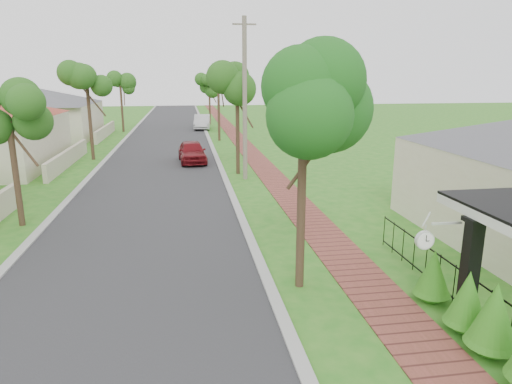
{
  "coord_description": "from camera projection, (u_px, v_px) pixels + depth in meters",
  "views": [
    {
      "loc": [
        -1.38,
        -9.26,
        5.37
      ],
      "look_at": [
        0.95,
        5.8,
        1.5
      ],
      "focal_mm": 32.0,
      "sensor_mm": 36.0,
      "label": 1
    }
  ],
  "objects": [
    {
      "name": "hedge_row",
      "position": [
        487.0,
        312.0,
        9.09
      ],
      "size": [
        0.89,
        4.28,
        2.15
      ],
      "color": "#1E6614",
      "rests_on": "ground"
    },
    {
      "name": "ground",
      "position": [
        254.0,
        319.0,
        10.39
      ],
      "size": [
        160.0,
        160.0,
        0.0
      ],
      "primitive_type": "plane",
      "color": "#26711B",
      "rests_on": "ground"
    },
    {
      "name": "kerb_left",
      "position": [
        102.0,
        165.0,
        28.56
      ],
      "size": [
        0.3,
        120.0,
        0.1
      ],
      "primitive_type": "cube",
      "color": "#9E9E99",
      "rests_on": "ground"
    },
    {
      "name": "station_clock",
      "position": [
        426.0,
        239.0,
        9.89
      ],
      "size": [
        1.04,
        0.13,
        0.59
      ],
      "color": "silver",
      "rests_on": "ground"
    },
    {
      "name": "street_trees",
      "position": [
        164.0,
        88.0,
        34.56
      ],
      "size": [
        10.7,
        37.65,
        5.89
      ],
      "color": "#382619",
      "rests_on": "ground"
    },
    {
      "name": "parked_car_red",
      "position": [
        192.0,
        152.0,
        29.12
      ],
      "size": [
        1.9,
        4.15,
        1.38
      ],
      "primitive_type": "imported",
      "rotation": [
        0.0,
        0.0,
        0.07
      ],
      "color": "maroon",
      "rests_on": "ground"
    },
    {
      "name": "porch_post",
      "position": [
        469.0,
        279.0,
        9.84
      ],
      "size": [
        0.48,
        0.48,
        2.52
      ],
      "color": "black",
      "rests_on": "ground"
    },
    {
      "name": "sidewalk",
      "position": [
        257.0,
        160.0,
        30.03
      ],
      "size": [
        1.5,
        120.0,
        0.03
      ],
      "primitive_type": "cube",
      "color": "brown",
      "rests_on": "ground"
    },
    {
      "name": "picket_fence",
      "position": [
        454.0,
        283.0,
        10.99
      ],
      "size": [
        0.03,
        8.02,
        1.0
      ],
      "color": "black",
      "rests_on": "ground"
    },
    {
      "name": "kerb_right",
      "position": [
        218.0,
        162.0,
        29.65
      ],
      "size": [
        0.3,
        120.0,
        0.1
      ],
      "primitive_type": "cube",
      "color": "#9E9E99",
      "rests_on": "ground"
    },
    {
      "name": "far_house_grey",
      "position": [
        29.0,
        112.0,
        40.16
      ],
      "size": [
        15.56,
        15.56,
        4.6
      ],
      "color": "beige",
      "rests_on": "ground"
    },
    {
      "name": "road",
      "position": [
        161.0,
        163.0,
        29.11
      ],
      "size": [
        7.0,
        120.0,
        0.02
      ],
      "primitive_type": "cube",
      "color": "#28282B",
      "rests_on": "ground"
    },
    {
      "name": "utility_pole",
      "position": [
        245.0,
        100.0,
        23.56
      ],
      "size": [
        1.2,
        0.24,
        8.29
      ],
      "color": "slate",
      "rests_on": "ground"
    },
    {
      "name": "near_tree",
      "position": [
        304.0,
        108.0,
        10.91
      ],
      "size": [
        2.26,
        2.26,
        5.8
      ],
      "color": "#382619",
      "rests_on": "ground"
    },
    {
      "name": "parked_car_white",
      "position": [
        202.0,
        122.0,
        47.67
      ],
      "size": [
        1.93,
        4.63,
        1.49
      ],
      "primitive_type": "imported",
      "rotation": [
        0.0,
        0.0,
        -0.08
      ],
      "color": "silver",
      "rests_on": "ground"
    }
  ]
}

